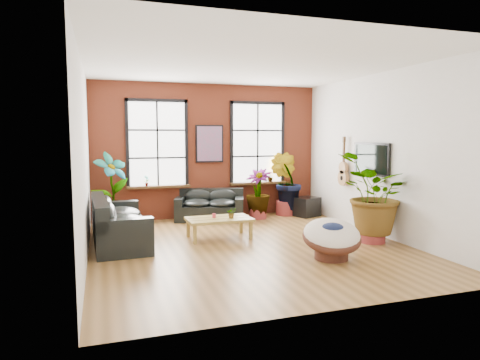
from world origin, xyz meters
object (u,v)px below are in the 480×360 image
at_px(sofa_left, 117,223).
at_px(papasan_chair, 332,237).
at_px(coffee_table, 219,220).
at_px(sofa_back, 210,206).

distance_m(sofa_left, papasan_chair, 4.21).
bearing_deg(coffee_table, sofa_back, 80.29).
bearing_deg(coffee_table, papasan_chair, -55.97).
bearing_deg(papasan_chair, sofa_left, 165.16).
relative_size(sofa_left, papasan_chair, 1.87).
distance_m(sofa_left, coffee_table, 2.08).
height_order(sofa_back, coffee_table, sofa_back).
height_order(sofa_left, papasan_chair, sofa_left).
bearing_deg(sofa_left, sofa_back, -54.89).
distance_m(sofa_back, coffee_table, 2.01).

